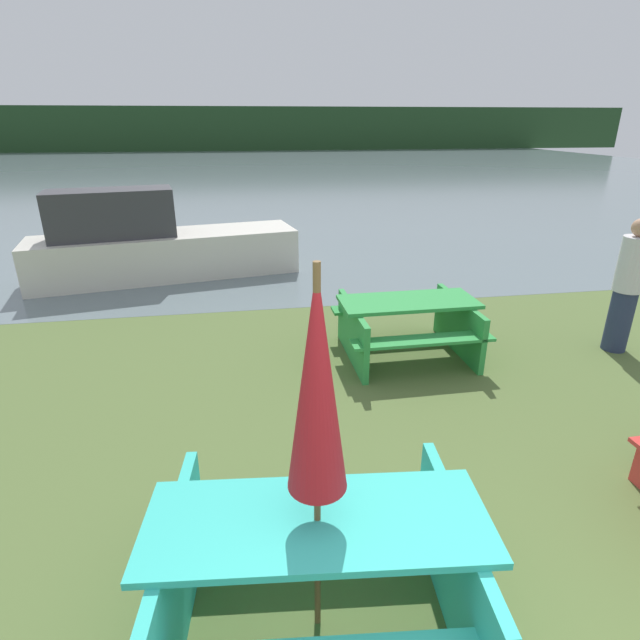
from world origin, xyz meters
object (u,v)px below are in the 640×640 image
picnic_table_teal (317,562)px  boat (155,245)px  person (627,287)px  umbrella_crimson (317,386)px  picnic_table_green (407,322)px

picnic_table_teal → boat: boat is taller
person → umbrella_crimson: bearing=-144.4°
umbrella_crimson → person: (4.39, 3.14, -0.74)m
picnic_table_teal → person: person is taller
picnic_table_green → picnic_table_teal: bearing=-115.9°
picnic_table_teal → person: 5.41m
boat → person: size_ratio=2.91×
picnic_table_teal → picnic_table_green: (1.66, 3.42, -0.03)m
umbrella_crimson → boat: 7.73m
picnic_table_green → person: (2.72, -0.28, 0.41)m
boat → picnic_table_teal: bearing=-86.2°
boat → person: 7.61m
umbrella_crimson → boat: size_ratio=0.45×
person → picnic_table_green: bearing=174.1°
umbrella_crimson → person: 5.44m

